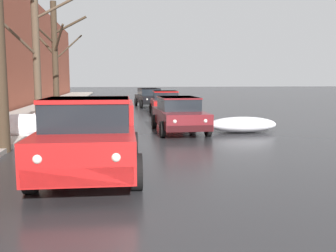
{
  "coord_description": "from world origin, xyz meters",
  "views": [
    {
      "loc": [
        -1.22,
        -0.63,
        2.16
      ],
      "look_at": [
        0.08,
        8.51,
        1.0
      ],
      "focal_mm": 40.45,
      "sensor_mm": 36.0,
      "label": 1
    }
  ],
  "objects_px": {
    "bare_tree_mid_block": "(36,51)",
    "sedan_maroon_parked_kerbside_close": "(179,113)",
    "sedan_black_parked_far_down_block": "(149,97)",
    "bare_tree_far_down_block": "(55,56)",
    "sedan_red_parked_kerbside_mid": "(165,102)",
    "pickup_truck_red_approaching_near_lane": "(91,136)"
  },
  "relations": [
    {
      "from": "bare_tree_mid_block",
      "to": "sedan_maroon_parked_kerbside_close",
      "type": "relative_size",
      "value": 1.43
    },
    {
      "from": "sedan_maroon_parked_kerbside_close",
      "to": "sedan_black_parked_far_down_block",
      "type": "distance_m",
      "value": 14.27
    },
    {
      "from": "bare_tree_far_down_block",
      "to": "sedan_black_parked_far_down_block",
      "type": "bearing_deg",
      "value": 50.82
    },
    {
      "from": "bare_tree_mid_block",
      "to": "sedan_red_parked_kerbside_mid",
      "type": "distance_m",
      "value": 8.96
    },
    {
      "from": "sedan_maroon_parked_kerbside_close",
      "to": "sedan_black_parked_far_down_block",
      "type": "xyz_separation_m",
      "value": [
        0.1,
        14.27,
        -0.0
      ]
    },
    {
      "from": "pickup_truck_red_approaching_near_lane",
      "to": "sedan_red_parked_kerbside_mid",
      "type": "xyz_separation_m",
      "value": [
        3.6,
        14.07,
        -0.13
      ]
    },
    {
      "from": "bare_tree_far_down_block",
      "to": "sedan_red_parked_kerbside_mid",
      "type": "relative_size",
      "value": 1.55
    },
    {
      "from": "bare_tree_far_down_block",
      "to": "sedan_red_parked_kerbside_mid",
      "type": "bearing_deg",
      "value": 5.04
    },
    {
      "from": "bare_tree_mid_block",
      "to": "sedan_red_parked_kerbside_mid",
      "type": "height_order",
      "value": "bare_tree_mid_block"
    },
    {
      "from": "pickup_truck_red_approaching_near_lane",
      "to": "bare_tree_mid_block",
      "type": "bearing_deg",
      "value": 108.04
    },
    {
      "from": "pickup_truck_red_approaching_near_lane",
      "to": "sedan_maroon_parked_kerbside_close",
      "type": "relative_size",
      "value": 1.16
    },
    {
      "from": "sedan_black_parked_far_down_block",
      "to": "sedan_red_parked_kerbside_mid",
      "type": "bearing_deg",
      "value": -86.86
    },
    {
      "from": "bare_tree_mid_block",
      "to": "sedan_black_parked_far_down_block",
      "type": "bearing_deg",
      "value": 64.83
    },
    {
      "from": "pickup_truck_red_approaching_near_lane",
      "to": "sedan_maroon_parked_kerbside_close",
      "type": "bearing_deg",
      "value": 64.25
    },
    {
      "from": "bare_tree_mid_block",
      "to": "pickup_truck_red_approaching_near_lane",
      "type": "xyz_separation_m",
      "value": [
        2.67,
        -8.21,
        -2.42
      ]
    },
    {
      "from": "bare_tree_far_down_block",
      "to": "pickup_truck_red_approaching_near_lane",
      "type": "height_order",
      "value": "bare_tree_far_down_block"
    },
    {
      "from": "sedan_black_parked_far_down_block",
      "to": "sedan_maroon_parked_kerbside_close",
      "type": "bearing_deg",
      "value": -90.39
    },
    {
      "from": "bare_tree_far_down_block",
      "to": "sedan_black_parked_far_down_block",
      "type": "distance_m",
      "value": 9.73
    },
    {
      "from": "bare_tree_far_down_block",
      "to": "sedan_red_parked_kerbside_mid",
      "type": "xyz_separation_m",
      "value": [
        6.28,
        0.55,
        -2.67
      ]
    },
    {
      "from": "pickup_truck_red_approaching_near_lane",
      "to": "sedan_black_parked_far_down_block",
      "type": "relative_size",
      "value": 1.15
    },
    {
      "from": "bare_tree_far_down_block",
      "to": "sedan_red_parked_kerbside_mid",
      "type": "height_order",
      "value": "bare_tree_far_down_block"
    },
    {
      "from": "bare_tree_mid_block",
      "to": "pickup_truck_red_approaching_near_lane",
      "type": "bearing_deg",
      "value": -71.96
    }
  ]
}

